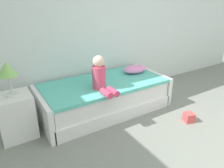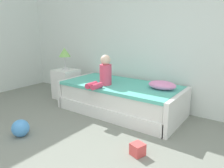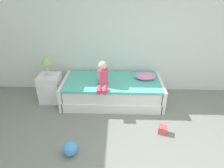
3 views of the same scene
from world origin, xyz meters
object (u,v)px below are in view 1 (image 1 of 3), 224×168
object	(u,v)px
bed	(104,96)
child_figure	(101,76)
pillow	(135,69)
toy_block	(189,117)
nightstand	(16,116)
table_lamp	(7,71)

from	to	relation	value
bed	child_figure	size ratio (longest dim) A/B	4.14
pillow	toy_block	world-z (taller)	pillow
bed	toy_block	bearing A→B (deg)	-48.12
nightstand	child_figure	xyz separation A→B (m)	(1.17, -0.22, 0.40)
table_lamp	toy_block	bearing A→B (deg)	-23.99
table_lamp	child_figure	size ratio (longest dim) A/B	0.88
toy_block	child_figure	bearing A→B (deg)	144.27
nightstand	bed	bearing A→B (deg)	0.32
bed	pillow	size ratio (longest dim) A/B	4.80
nightstand	pillow	distance (m)	2.08
nightstand	pillow	xyz separation A→B (m)	(2.06, 0.11, 0.26)
table_lamp	toy_block	size ratio (longest dim) A/B	3.20
bed	child_figure	xyz separation A→B (m)	(-0.18, -0.23, 0.46)
pillow	toy_block	distance (m)	1.23
table_lamp	child_figure	world-z (taller)	table_lamp
bed	table_lamp	distance (m)	1.52
bed	pillow	xyz separation A→B (m)	(0.71, 0.10, 0.32)
bed	toy_block	world-z (taller)	bed
table_lamp	pillow	size ratio (longest dim) A/B	1.02
bed	table_lamp	world-z (taller)	table_lamp
nightstand	child_figure	distance (m)	1.26
bed	pillow	bearing A→B (deg)	8.05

